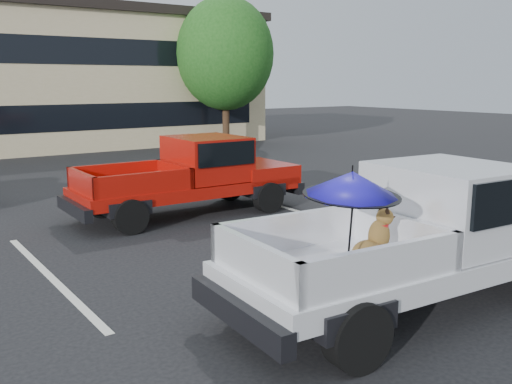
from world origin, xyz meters
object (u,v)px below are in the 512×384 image
(silver_pickup, at_px, (437,227))
(tree_back, at_px, (99,54))
(red_pickup, at_px, (201,172))
(tree_right, at_px, (225,54))

(silver_pickup, bearing_deg, tree_back, 82.92)
(tree_back, distance_m, silver_pickup, 26.72)
(silver_pickup, height_order, red_pickup, silver_pickup)
(tree_back, bearing_deg, red_pickup, -104.08)
(red_pickup, bearing_deg, tree_back, 76.65)
(silver_pickup, distance_m, red_pickup, 6.53)
(tree_right, distance_m, silver_pickup, 19.97)
(tree_back, distance_m, red_pickup, 20.40)
(tree_back, height_order, red_pickup, tree_back)
(silver_pickup, bearing_deg, tree_right, 69.87)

